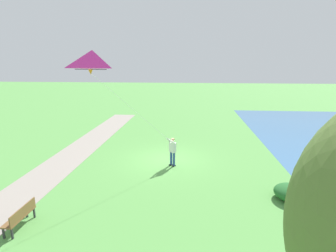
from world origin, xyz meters
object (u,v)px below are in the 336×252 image
Objects in this scene: person_kite_flyer at (172,149)px; flying_kite at (93,62)px; park_bench_near_walkway at (21,215)px; lakeside_shrub at (291,192)px.

flying_kite is (3.21, 3.57, 5.05)m from person_kite_flyer.
flying_kite is at bearing 48.08° from person_kite_flyer.
flying_kite is 6.68m from park_bench_near_walkway.
park_bench_near_walkway is 11.36m from lakeside_shrub.
park_bench_near_walkway is at bearing 51.08° from person_kite_flyer.
person_kite_flyer is at bearing -32.23° from lakeside_shrub.
flying_kite reaches higher than lakeside_shrub.
person_kite_flyer is 6.71m from lakeside_shrub.
park_bench_near_walkway is at bearing 55.01° from flying_kite.
flying_kite is at bearing -124.99° from park_bench_near_walkway.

